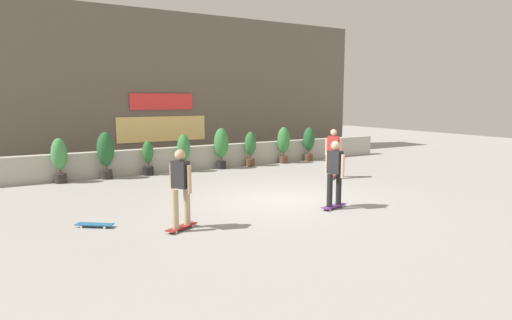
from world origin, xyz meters
TOP-DOWN VIEW (x-y plane):
  - ground_plane at (0.00, 0.00)m, footprint 48.00×48.00m
  - planter_wall at (0.00, 6.00)m, footprint 18.00×0.40m
  - building_backdrop at (-0.00, 10.00)m, footprint 20.00×2.08m
  - potted_plant_0 at (-5.00, 5.55)m, footprint 0.50×0.50m
  - potted_plant_1 at (-3.56, 5.55)m, footprint 0.56×0.56m
  - potted_plant_2 at (-2.11, 5.55)m, footprint 0.39×0.39m
  - potted_plant_3 at (-0.76, 5.55)m, footprint 0.47×0.47m
  - potted_plant_4 at (0.78, 5.55)m, footprint 0.56×0.56m
  - potted_plant_5 at (2.08, 5.55)m, footprint 0.46×0.46m
  - potted_plant_6 at (3.70, 5.55)m, footprint 0.53×0.53m
  - potted_plant_7 at (5.04, 5.55)m, footprint 0.50×0.50m
  - skater_by_wall_right at (3.22, 1.77)m, footprint 0.77×0.63m
  - skater_foreground at (-3.37, -1.21)m, footprint 0.80×0.55m
  - skater_far_right at (0.54, -1.45)m, footprint 0.82×0.55m
  - skateboard_near_camera at (-4.92, -0.11)m, footprint 0.76×0.64m

SIDE VIEW (x-z plane):
  - ground_plane at x=0.00m, z-range 0.00..0.00m
  - skateboard_near_camera at x=-4.92m, z-range 0.02..0.10m
  - planter_wall at x=0.00m, z-range 0.00..0.90m
  - potted_plant_2 at x=-2.11m, z-range 0.05..1.29m
  - potted_plant_5 at x=2.08m, z-range 0.10..1.50m
  - potted_plant_3 at x=-0.76m, z-range 0.10..1.52m
  - potted_plant_0 at x=-5.00m, z-range 0.12..1.58m
  - potted_plant_7 at x=5.04m, z-range 0.12..1.59m
  - potted_plant_6 at x=3.70m, z-range 0.13..1.67m
  - potted_plant_4 at x=0.78m, z-range 0.14..1.73m
  - skater_by_wall_right at x=3.22m, z-range 0.09..1.79m
  - skater_foreground at x=-3.37m, z-range 0.09..1.79m
  - skater_far_right at x=0.54m, z-range 0.09..1.79m
  - potted_plant_1 at x=-3.56m, z-range 0.14..1.75m
  - building_backdrop at x=0.00m, z-range 0.00..6.50m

